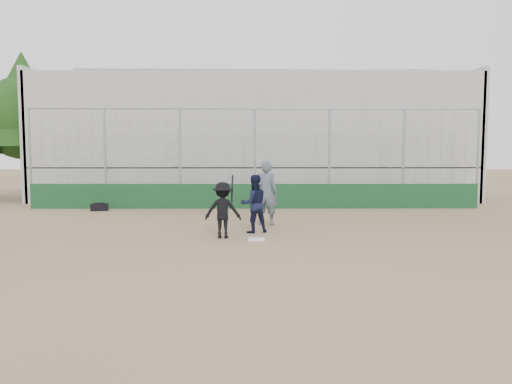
{
  "coord_description": "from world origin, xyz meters",
  "views": [
    {
      "loc": [
        -0.13,
        -13.06,
        2.42
      ],
      "look_at": [
        0.0,
        1.4,
        1.15
      ],
      "focal_mm": 35.0,
      "sensor_mm": 36.0,
      "label": 1
    }
  ],
  "objects_px": {
    "catcher_crouched": "(254,213)",
    "equipment_bag": "(99,207)",
    "batter_at_plate": "(223,210)",
    "umpire": "(266,196)"
  },
  "relations": [
    {
      "from": "catcher_crouched",
      "to": "equipment_bag",
      "type": "bearing_deg",
      "value": 139.54
    },
    {
      "from": "batter_at_plate",
      "to": "umpire",
      "type": "height_order",
      "value": "umpire"
    },
    {
      "from": "batter_at_plate",
      "to": "equipment_bag",
      "type": "height_order",
      "value": "batter_at_plate"
    },
    {
      "from": "catcher_crouched",
      "to": "equipment_bag",
      "type": "height_order",
      "value": "catcher_crouched"
    },
    {
      "from": "catcher_crouched",
      "to": "umpire",
      "type": "bearing_deg",
      "value": 75.59
    },
    {
      "from": "umpire",
      "to": "catcher_crouched",
      "type": "bearing_deg",
      "value": 85.74
    },
    {
      "from": "batter_at_plate",
      "to": "equipment_bag",
      "type": "relative_size",
      "value": 2.45
    },
    {
      "from": "umpire",
      "to": "equipment_bag",
      "type": "height_order",
      "value": "umpire"
    },
    {
      "from": "batter_at_plate",
      "to": "catcher_crouched",
      "type": "distance_m",
      "value": 1.18
    },
    {
      "from": "catcher_crouched",
      "to": "umpire",
      "type": "relative_size",
      "value": 0.61
    }
  ]
}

